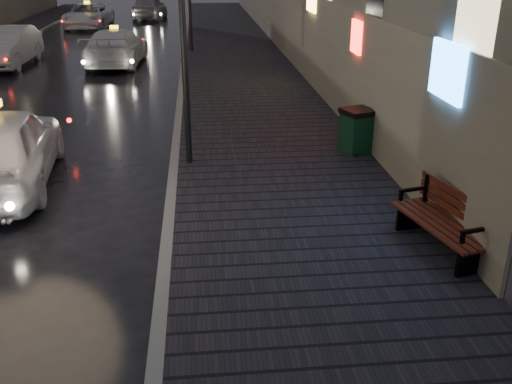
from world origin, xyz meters
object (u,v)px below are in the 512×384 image
taxi_near (0,147)px  taxi_mid (116,47)px  trash_bin (357,130)px  bench (446,221)px  car_far (149,8)px  taxi_far (88,15)px  lamp_near (182,8)px  car_left_mid (7,47)px

taxi_near → taxi_mid: 13.92m
trash_bin → taxi_mid: size_ratio=0.20×
bench → car_far: bearing=88.1°
bench → taxi_far: size_ratio=0.37×
taxi_mid → car_far: size_ratio=1.10×
lamp_near → bench: lamp_near is taller
bench → car_left_mid: (-11.91, 18.01, 0.18)m
taxi_mid → trash_bin: bearing=122.6°
bench → lamp_near: bearing=118.7°
car_left_mid → taxi_mid: (4.62, -0.24, -0.05)m
bench → taxi_far: 33.41m
taxi_near → car_far: taxi_near is taller
car_left_mid → car_far: size_ratio=1.04×
bench → taxi_mid: bearing=99.1°
taxi_near → car_far: 32.14m
bench → car_left_mid: car_left_mid is taller
car_left_mid → car_far: bearing=76.6°
lamp_near → taxi_mid: 13.89m
lamp_near → taxi_near: 4.71m
taxi_far → lamp_near: bearing=-73.0°
bench → taxi_mid: size_ratio=0.38×
taxi_near → taxi_mid: bearing=-97.9°
taxi_near → taxi_far: (-2.85, 27.76, -0.09)m
trash_bin → car_left_mid: 17.65m
taxi_near → car_far: bearing=-96.7°
taxi_far → car_far: car_far is taller
lamp_near → bench: 6.73m
trash_bin → car_far: bearing=83.2°
lamp_near → car_far: 31.72m
taxi_near → taxi_far: 27.91m
trash_bin → taxi_far: (-10.64, 26.75, 0.08)m
lamp_near → taxi_mid: size_ratio=1.00×
taxi_near → car_far: (0.76, 32.13, -0.03)m
car_left_mid → taxi_far: size_ratio=0.91×
car_far → taxi_far: bearing=58.2°
bench → taxi_far: bearing=95.6°
car_left_mid → taxi_near: bearing=-72.8°
bench → taxi_near: size_ratio=0.41×
car_far → trash_bin: bearing=110.5°
trash_bin → car_far: (-7.03, 31.12, 0.14)m
trash_bin → bench: bearing=-108.1°
bench → car_far: 36.70m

